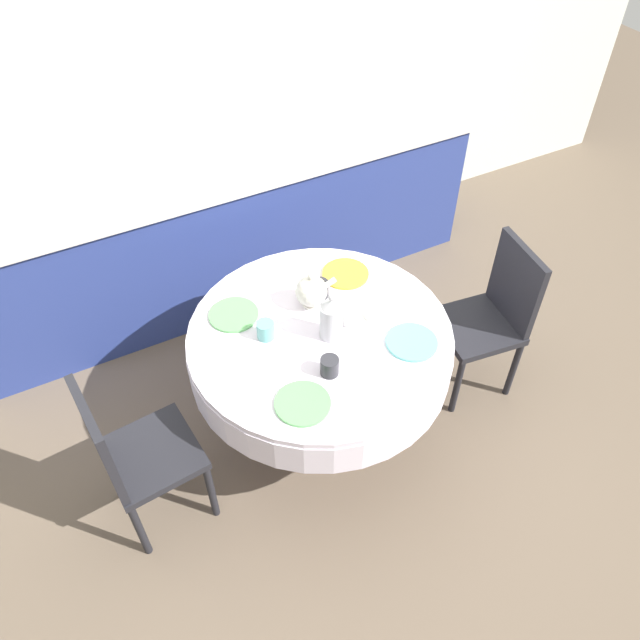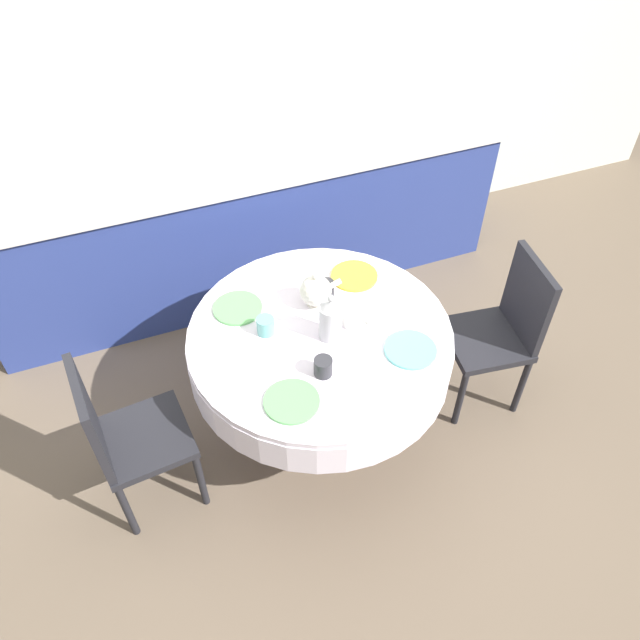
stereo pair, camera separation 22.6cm
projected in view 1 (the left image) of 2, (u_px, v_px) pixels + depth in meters
The scene contains 17 objects.
ground_plane at pixel (320, 422), 3.45m from camera, with size 12.00×12.00×0.00m, color brown.
wall_back at pixel (187, 79), 3.54m from camera, with size 7.00×0.05×2.60m.
kitchen_counter at pixel (225, 230), 3.93m from camera, with size 3.24×0.64×0.92m.
dining_table at pixel (320, 350), 3.03m from camera, with size 1.27×1.27×0.72m.
chair_left at pixel (492, 313), 3.33m from camera, with size 0.45×0.45×0.92m.
chair_right at pixel (132, 454), 2.71m from camera, with size 0.44×0.44×0.92m.
plate_near_left at pixel (303, 403), 2.64m from camera, with size 0.24×0.24×0.01m, color #5BA85B.
cup_near_left at pixel (330, 366), 2.73m from camera, with size 0.08×0.08×0.09m, color #28282D.
plate_near_right at pixel (412, 342), 2.88m from camera, with size 0.24×0.24×0.01m, color #60BCB7.
cup_near_right at pixel (372, 317), 2.95m from camera, with size 0.08×0.08×0.09m, color white.
plate_far_left at pixel (234, 315), 3.01m from camera, with size 0.24×0.24×0.01m, color #5BA85B.
cup_far_left at pixel (266, 330), 2.89m from camera, with size 0.08×0.08×0.09m, color #5BA39E.
plate_far_right at pixel (346, 274), 3.22m from camera, with size 0.24×0.24×0.01m, color yellow.
cup_far_right at pixel (320, 289), 3.09m from camera, with size 0.08×0.08×0.09m, color #28282D.
coffee_carafe at pixel (331, 318), 2.85m from camera, with size 0.11×0.11×0.26m.
teapot at pixel (312, 291), 3.01m from camera, with size 0.21×0.16×0.20m.
fruit_bowl at pixel (357, 312), 2.99m from camera, with size 0.19×0.19×0.06m, color silver.
Camera 1 is at (-0.94, -1.80, 2.85)m, focal length 35.00 mm.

